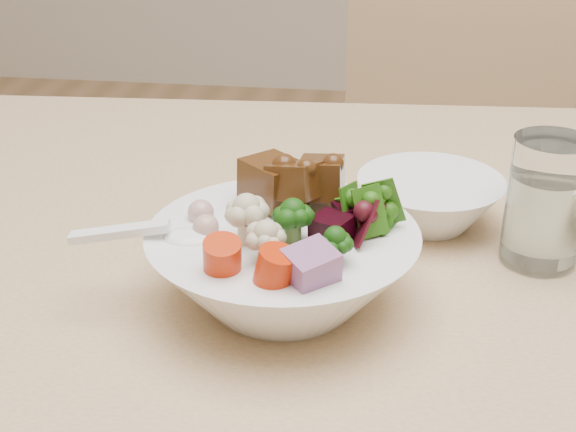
# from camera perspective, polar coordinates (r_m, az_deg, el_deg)

# --- Properties ---
(chair_far) EXTENTS (0.46, 0.46, 0.92)m
(chair_far) POSITION_cam_1_polar(r_m,az_deg,el_deg) (1.51, 11.13, 0.72)
(chair_far) COLOR tan
(chair_far) RESTS_ON ground
(food_bowl) EXTENTS (0.22, 0.22, 0.12)m
(food_bowl) POSITION_cam_1_polar(r_m,az_deg,el_deg) (0.65, -0.19, -3.23)
(food_bowl) COLOR white
(food_bowl) RESTS_ON dining_table
(soup_spoon) EXTENTS (0.12, 0.04, 0.02)m
(soup_spoon) POSITION_cam_1_polar(r_m,az_deg,el_deg) (0.63, -8.36, -1.51)
(soup_spoon) COLOR white
(soup_spoon) RESTS_ON food_bowl
(water_glass) EXTENTS (0.07, 0.07, 0.12)m
(water_glass) POSITION_cam_1_polar(r_m,az_deg,el_deg) (0.74, 17.79, 0.62)
(water_glass) COLOR white
(water_glass) RESTS_ON dining_table
(side_bowl) EXTENTS (0.14, 0.14, 0.05)m
(side_bowl) POSITION_cam_1_polar(r_m,az_deg,el_deg) (0.79, 10.02, 1.03)
(side_bowl) COLOR white
(side_bowl) RESTS_ON dining_table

